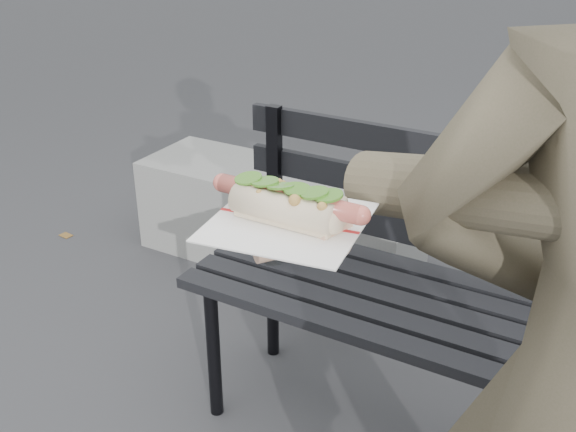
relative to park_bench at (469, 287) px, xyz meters
name	(u,v)px	position (x,y,z in m)	size (l,w,h in m)	color
park_bench	(469,287)	(0.00, 0.00, 0.00)	(1.50, 0.44, 0.88)	black
concrete_block	(278,218)	(-0.97, 0.67, -0.32)	(1.20, 0.40, 0.40)	slate
held_hotdog	(462,205)	(0.15, -0.78, 0.59)	(0.64, 0.32, 0.20)	#46422E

